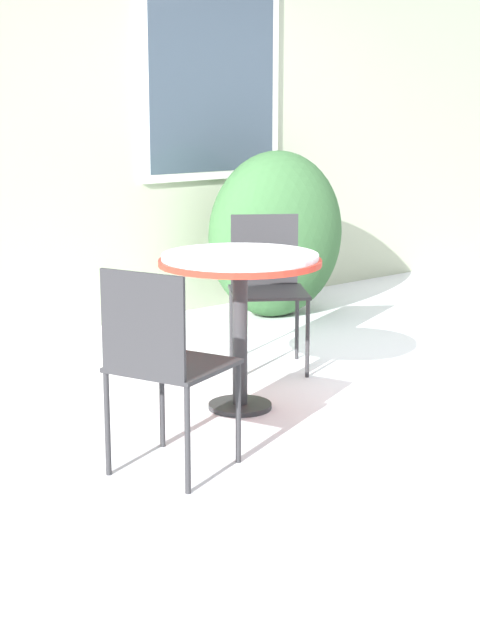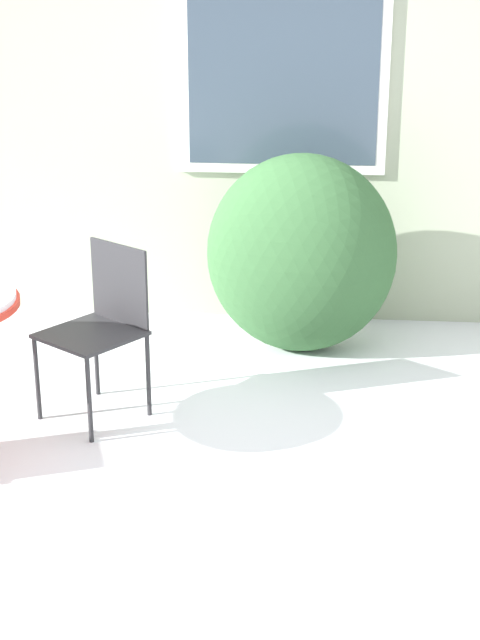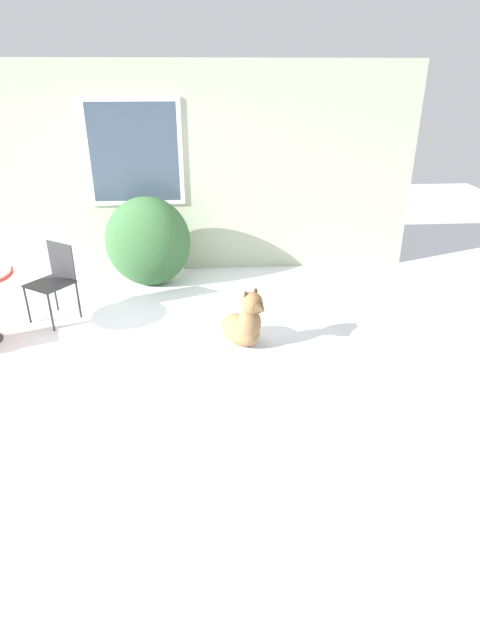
# 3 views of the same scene
# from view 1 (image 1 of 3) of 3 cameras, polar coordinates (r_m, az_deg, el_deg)

# --- Properties ---
(ground_plane) EXTENTS (16.00, 16.00, 0.00)m
(ground_plane) POSITION_cam_1_polar(r_m,az_deg,el_deg) (5.98, 10.69, -2.61)
(ground_plane) COLOR white
(house_wall) EXTENTS (8.00, 0.10, 2.79)m
(house_wall) POSITION_cam_1_polar(r_m,az_deg,el_deg) (7.34, -2.58, 11.57)
(house_wall) COLOR #B2BC9E
(house_wall) RESTS_ON ground_plane
(shrub_left) EXTENTS (1.13, 0.74, 1.20)m
(shrub_left) POSITION_cam_1_polar(r_m,az_deg,el_deg) (7.13, 2.14, 5.00)
(shrub_left) COLOR #386638
(shrub_left) RESTS_ON ground_plane
(patio_table) EXTENTS (0.82, 0.82, 0.81)m
(patio_table) POSITION_cam_1_polar(r_m,az_deg,el_deg) (4.91, -0.00, 2.57)
(patio_table) COLOR #2D2D30
(patio_table) RESTS_ON ground_plane
(patio_chair_near_table) EXTENTS (0.61, 0.61, 0.89)m
(patio_chair_near_table) POSITION_cam_1_polar(r_m,az_deg,el_deg) (5.77, 1.58, 2.21)
(patio_chair_near_table) COLOR #2D2D30
(patio_chair_near_table) RESTS_ON ground_plane
(patio_chair_far_side) EXTENTS (0.56, 0.56, 0.89)m
(patio_chair_far_side) POSITION_cam_1_polar(r_m,az_deg,el_deg) (4.07, -4.53, -2.29)
(patio_chair_far_side) COLOR #2D2D30
(patio_chair_far_side) RESTS_ON ground_plane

